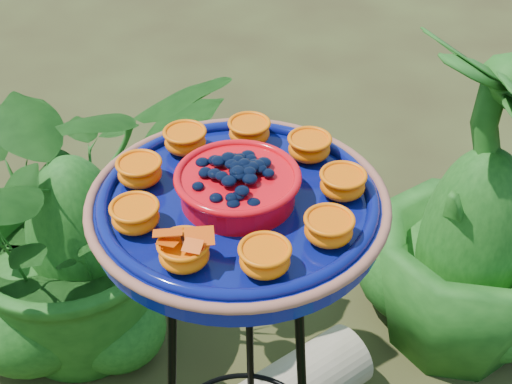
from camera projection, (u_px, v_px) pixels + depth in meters
tripod_stand at (241, 364)px, 1.37m from camera, size 0.35×0.37×0.91m
feeder_dish at (238, 200)px, 1.12m from camera, size 0.49×0.49×0.11m
shrub_back_left at (74, 211)px, 1.90m from camera, size 1.07×1.07×0.90m
shrub_back_right at (480, 208)px, 1.86m from camera, size 0.73×0.73×0.96m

